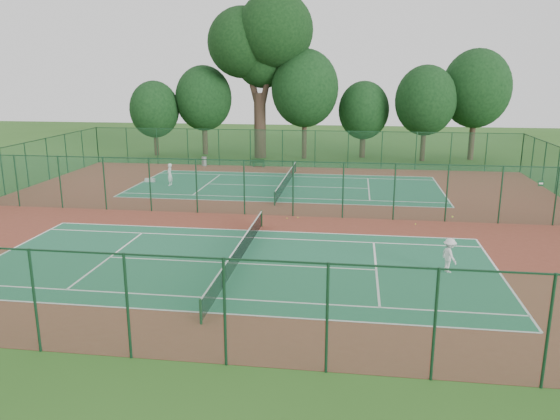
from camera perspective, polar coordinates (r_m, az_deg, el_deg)
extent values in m
plane|color=#2A591B|center=(34.33, -1.19, -0.56)|extent=(120.00, 120.00, 0.00)
cube|color=brown|center=(34.33, -1.19, -0.55)|extent=(40.00, 36.00, 0.01)
cube|color=#206644|center=(25.88, -4.35, -5.59)|extent=(23.77, 10.97, 0.01)
cube|color=#206847|center=(43.00, 0.69, 2.50)|extent=(23.77, 10.97, 0.01)
cube|color=#164426|center=(51.52, 1.97, 6.42)|extent=(40.00, 0.02, 3.50)
cube|color=#153C21|center=(51.32, 1.98, 8.31)|extent=(40.00, 0.05, 0.05)
cube|color=#194B2F|center=(17.19, -10.86, -10.18)|extent=(40.00, 0.02, 3.50)
cube|color=#133420|center=(16.56, -11.14, -4.78)|extent=(40.00, 0.05, 0.05)
cube|color=#1A4E34|center=(33.93, -1.21, 2.30)|extent=(40.00, 0.02, 3.50)
cube|color=#143821|center=(33.61, -1.22, 5.15)|extent=(40.00, 0.05, 0.05)
cylinder|color=#153C1C|center=(19.96, -8.29, -10.47)|extent=(0.10, 0.10, 0.97)
cylinder|color=#153C1C|center=(31.73, -1.94, -0.90)|extent=(0.10, 0.10, 0.97)
cube|color=black|center=(25.72, -4.37, -4.60)|extent=(0.02, 12.80, 0.85)
cube|color=silver|center=(25.59, -4.38, -3.68)|extent=(0.04, 12.80, 0.06)
cylinder|color=#12341F|center=(36.71, -0.56, 1.20)|extent=(0.10, 0.10, 0.97)
cylinder|color=#12341F|center=(49.16, 1.64, 4.55)|extent=(0.10, 0.10, 0.97)
cube|color=black|center=(42.91, 0.70, 3.12)|extent=(0.02, 12.80, 0.85)
cube|color=white|center=(42.83, 0.70, 3.69)|extent=(0.04, 12.80, 0.06)
imported|color=silver|center=(25.63, 17.28, -4.54)|extent=(0.93, 1.16, 1.57)
imported|color=white|center=(44.04, -11.46, 3.66)|extent=(0.42, 0.64, 1.75)
cylinder|color=gray|center=(52.88, -7.93, 5.06)|extent=(0.63, 0.63, 0.87)
cube|color=#113316|center=(52.06, -2.77, 4.77)|extent=(0.13, 0.35, 0.38)
cube|color=#113316|center=(51.71, -1.71, 4.71)|extent=(0.13, 0.35, 0.38)
cube|color=#113316|center=(51.85, -2.24, 4.97)|extent=(1.32, 0.58, 0.04)
cube|color=#113316|center=(51.66, -2.31, 5.15)|extent=(1.27, 0.27, 0.38)
cube|color=silver|center=(45.90, -13.44, 3.05)|extent=(0.81, 0.32, 0.30)
sphere|color=yellow|center=(33.51, 0.74, -0.86)|extent=(0.06, 0.06, 0.06)
sphere|color=#D5E936|center=(33.18, 13.98, -1.44)|extent=(0.07, 0.07, 0.07)
sphere|color=gold|center=(33.65, 1.87, -0.79)|extent=(0.07, 0.07, 0.07)
cylinder|color=#34251C|center=(57.34, -2.10, 8.80)|extent=(1.22, 1.22, 6.65)
cylinder|color=#34251C|center=(57.59, -3.10, 13.78)|extent=(2.25, 0.66, 6.61)
cylinder|color=#34251C|center=(56.70, -1.17, 14.13)|extent=(2.10, 0.62, 7.17)
sphere|color=black|center=(57.81, -3.93, 17.07)|extent=(7.09, 7.09, 7.09)
sphere|color=black|center=(56.73, -0.49, 18.27)|extent=(7.54, 7.54, 7.54)
sphere|color=black|center=(57.93, -1.79, 15.44)|extent=(5.76, 5.76, 5.76)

